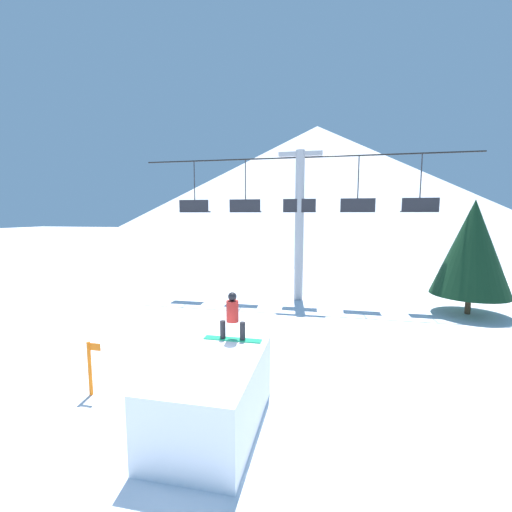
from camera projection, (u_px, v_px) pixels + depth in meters
ground_plane at (184, 440)px, 7.44m from camera, size 220.00×220.00×0.00m
mountain_ridge at (316, 183)px, 72.44m from camera, size 89.15×89.15×23.08m
snow_ramp at (212, 394)px, 7.78m from camera, size 2.07×3.54×1.62m
snowboarder at (232, 317)px, 8.87m from camera, size 1.53×0.32×1.28m
chairlift at (299, 216)px, 19.13m from camera, size 18.29×0.50×8.39m
pine_tree_near at (472, 248)px, 16.49m from camera, size 3.56×3.56×5.60m
trail_marker at (90, 367)px, 9.22m from camera, size 0.41×0.10×1.49m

